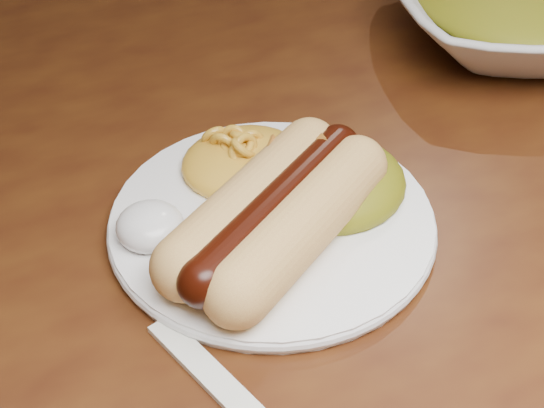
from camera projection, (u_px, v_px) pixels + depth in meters
name	position (u px, v px, depth m)	size (l,w,h in m)	color
table	(294.00, 279.00, 0.63)	(1.60, 0.90, 0.75)	#4C260D
plate	(272.00, 222.00, 0.53)	(0.20, 0.20, 0.01)	white
hotdog	(276.00, 212.00, 0.50)	(0.14, 0.13, 0.04)	#FFDB6E
mac_and_cheese	(244.00, 148.00, 0.55)	(0.09, 0.08, 0.03)	gold
sour_cream	(149.00, 220.00, 0.50)	(0.04, 0.04, 0.03)	white
taco_salad	(333.00, 171.00, 0.53)	(0.10, 0.09, 0.04)	#A8700F
fork	(213.00, 377.00, 0.44)	(0.02, 0.16, 0.00)	white
serving_bowl	(527.00, 7.00, 0.70)	(0.23, 0.23, 0.06)	silver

